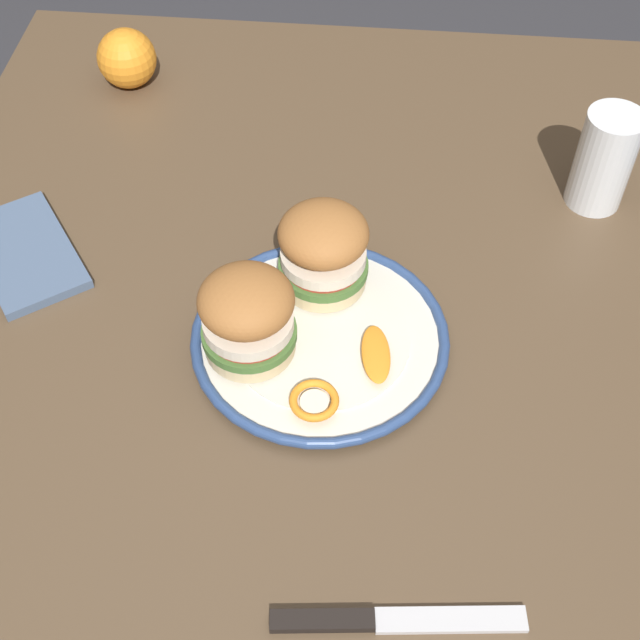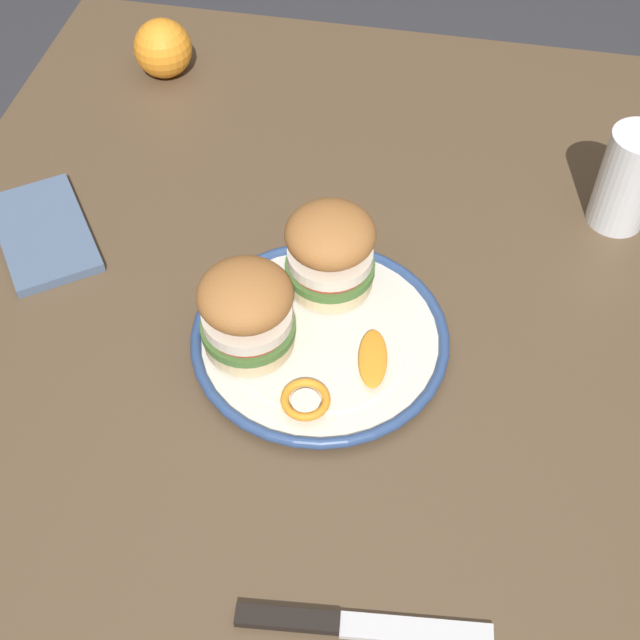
{
  "view_description": "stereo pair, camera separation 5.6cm",
  "coord_description": "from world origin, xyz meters",
  "px_view_note": "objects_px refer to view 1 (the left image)",
  "views": [
    {
      "loc": [
        0.63,
        0.09,
        1.44
      ],
      "look_at": [
        0.06,
        0.04,
        0.74
      ],
      "focal_mm": 48.9,
      "sensor_mm": 36.0,
      "label": 1
    },
    {
      "loc": [
        0.62,
        0.15,
        1.44
      ],
      "look_at": [
        0.06,
        0.04,
        0.74
      ],
      "focal_mm": 48.9,
      "sensor_mm": 36.0,
      "label": 2
    }
  ],
  "objects_px": {
    "dining_table": "(294,351)",
    "drinking_glass": "(602,166)",
    "sandwich_half_left": "(247,316)",
    "sandwich_half_right": "(323,249)",
    "whole_orange": "(127,58)",
    "dinner_plate": "(320,338)",
    "table_knife": "(380,621)"
  },
  "relations": [
    {
      "from": "dining_table",
      "to": "drinking_glass",
      "type": "xyz_separation_m",
      "value": [
        -0.2,
        0.35,
        0.15
      ]
    },
    {
      "from": "dining_table",
      "to": "whole_orange",
      "type": "xyz_separation_m",
      "value": [
        -0.38,
        -0.27,
        0.14
      ]
    },
    {
      "from": "dining_table",
      "to": "drinking_glass",
      "type": "bearing_deg",
      "value": 119.03
    },
    {
      "from": "sandwich_half_left",
      "to": "whole_orange",
      "type": "height_order",
      "value": "sandwich_half_left"
    },
    {
      "from": "dining_table",
      "to": "sandwich_half_right",
      "type": "height_order",
      "value": "sandwich_half_right"
    },
    {
      "from": "sandwich_half_right",
      "to": "whole_orange",
      "type": "xyz_separation_m",
      "value": [
        -0.36,
        -0.31,
        -0.03
      ]
    },
    {
      "from": "sandwich_half_left",
      "to": "sandwich_half_right",
      "type": "distance_m",
      "value": 0.12
    },
    {
      "from": "sandwich_half_right",
      "to": "dining_table",
      "type": "bearing_deg",
      "value": -68.5
    },
    {
      "from": "whole_orange",
      "to": "table_knife",
      "type": "distance_m",
      "value": 0.83
    },
    {
      "from": "dinner_plate",
      "to": "whole_orange",
      "type": "distance_m",
      "value": 0.54
    },
    {
      "from": "sandwich_half_left",
      "to": "drinking_glass",
      "type": "xyz_separation_m",
      "value": [
        -0.28,
        0.39,
        -0.01
      ]
    },
    {
      "from": "dining_table",
      "to": "sandwich_half_left",
      "type": "xyz_separation_m",
      "value": [
        0.09,
        -0.03,
        0.17
      ]
    },
    {
      "from": "dinner_plate",
      "to": "table_knife",
      "type": "xyz_separation_m",
      "value": [
        0.3,
        0.08,
        -0.01
      ]
    },
    {
      "from": "drinking_glass",
      "to": "whole_orange",
      "type": "xyz_separation_m",
      "value": [
        -0.18,
        -0.62,
        -0.01
      ]
    },
    {
      "from": "whole_orange",
      "to": "table_knife",
      "type": "height_order",
      "value": "whole_orange"
    },
    {
      "from": "sandwich_half_right",
      "to": "drinking_glass",
      "type": "xyz_separation_m",
      "value": [
        -0.18,
        0.32,
        -0.01
      ]
    },
    {
      "from": "dinner_plate",
      "to": "sandwich_half_right",
      "type": "relative_size",
      "value": 2.02
    },
    {
      "from": "dining_table",
      "to": "drinking_glass",
      "type": "relative_size",
      "value": 8.69
    },
    {
      "from": "sandwich_half_right",
      "to": "table_knife",
      "type": "distance_m",
      "value": 0.39
    },
    {
      "from": "dining_table",
      "to": "table_knife",
      "type": "bearing_deg",
      "value": 17.94
    },
    {
      "from": "dining_table",
      "to": "whole_orange",
      "type": "distance_m",
      "value": 0.49
    },
    {
      "from": "whole_orange",
      "to": "dining_table",
      "type": "bearing_deg",
      "value": 35.77
    },
    {
      "from": "dining_table",
      "to": "dinner_plate",
      "type": "xyz_separation_m",
      "value": [
        0.06,
        0.04,
        0.11
      ]
    },
    {
      "from": "drinking_glass",
      "to": "table_knife",
      "type": "height_order",
      "value": "drinking_glass"
    },
    {
      "from": "dinner_plate",
      "to": "drinking_glass",
      "type": "bearing_deg",
      "value": 129.23
    },
    {
      "from": "sandwich_half_left",
      "to": "drinking_glass",
      "type": "distance_m",
      "value": 0.48
    },
    {
      "from": "dinner_plate",
      "to": "sandwich_half_left",
      "type": "relative_size",
      "value": 2.05
    },
    {
      "from": "dinner_plate",
      "to": "dining_table",
      "type": "bearing_deg",
      "value": -149.06
    },
    {
      "from": "dining_table",
      "to": "table_knife",
      "type": "xyz_separation_m",
      "value": [
        0.36,
        0.12,
        0.1
      ]
    },
    {
      "from": "drinking_glass",
      "to": "whole_orange",
      "type": "distance_m",
      "value": 0.65
    },
    {
      "from": "dining_table",
      "to": "whole_orange",
      "type": "relative_size",
      "value": 13.48
    },
    {
      "from": "dining_table",
      "to": "drinking_glass",
      "type": "distance_m",
      "value": 0.43
    }
  ]
}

